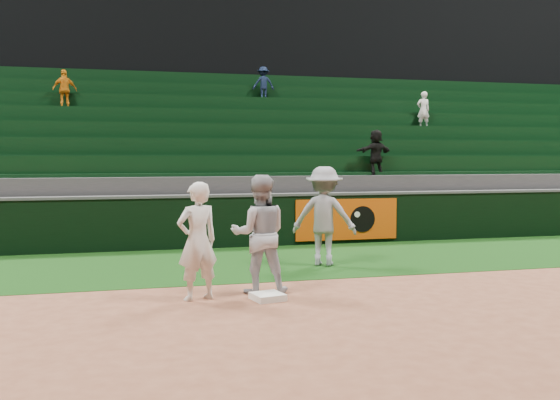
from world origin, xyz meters
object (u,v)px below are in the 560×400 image
object	(u,v)px
first_base	(268,297)
first_baseman	(197,241)
baserunner	(259,234)
base_coach	(324,216)

from	to	relation	value
first_base	first_baseman	size ratio (longest dim) A/B	0.25
first_base	first_baseman	xyz separation A→B (m)	(-1.01, 0.26, 0.83)
baserunner	first_base	bearing A→B (deg)	99.80
first_baseman	baserunner	world-z (taller)	baserunner
first_base	baserunner	size ratio (longest dim) A/B	0.24
first_base	first_baseman	bearing A→B (deg)	165.45
first_base	baserunner	xyz separation A→B (m)	(-0.01, 0.50, 0.88)
first_baseman	base_coach	xyz separation A→B (m)	(2.74, 2.32, 0.09)
first_base	baserunner	bearing A→B (deg)	91.56
first_base	base_coach	xyz separation A→B (m)	(1.73, 2.58, 0.92)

